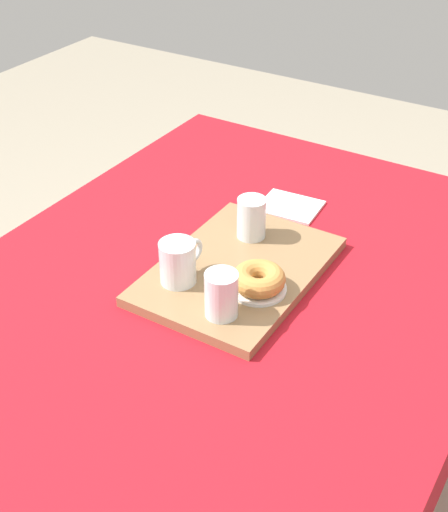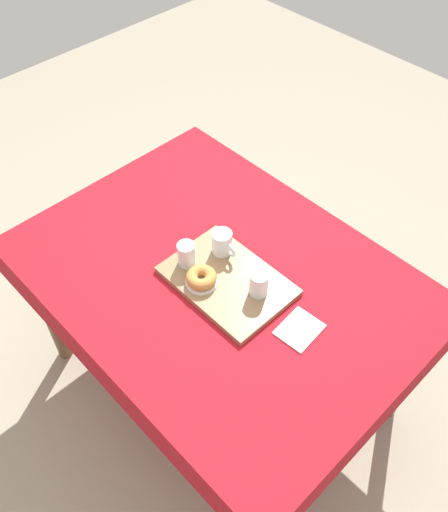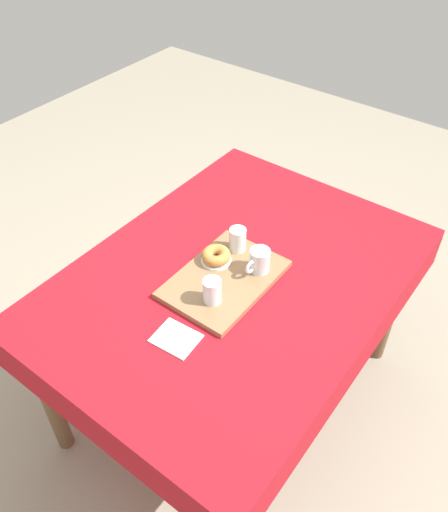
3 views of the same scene
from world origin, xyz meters
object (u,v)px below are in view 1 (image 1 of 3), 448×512
object	(u,v)px
water_glass_far	(221,296)
dining_table	(222,320)
tea_mug_left	(178,263)
serving_tray	(238,270)
sugar_donut_left	(259,278)
paper_napkin	(290,206)
donut_plate_left	(259,288)
water_glass_near	(251,220)

from	to	relation	value
water_glass_far	dining_table	bearing A→B (deg)	-148.97
tea_mug_left	serving_tray	bearing A→B (deg)	143.57
sugar_donut_left	paper_napkin	bearing A→B (deg)	-162.84
water_glass_far	donut_plate_left	size ratio (longest dim) A/B	0.82
water_glass_near	sugar_donut_left	bearing A→B (deg)	34.29
dining_table	water_glass_near	xyz separation A→B (m)	(-0.16, -0.03, 0.15)
water_glass_far	sugar_donut_left	distance (m)	0.11
serving_tray	sugar_donut_left	world-z (taller)	sugar_donut_left
water_glass_near	donut_plate_left	xyz separation A→B (m)	(0.16, 0.11, -0.04)
water_glass_far	paper_napkin	world-z (taller)	water_glass_far
serving_tray	water_glass_near	distance (m)	0.13
serving_tray	water_glass_near	size ratio (longest dim) A/B	4.68
dining_table	paper_napkin	bearing A→B (deg)	-176.13
dining_table	water_glass_far	bearing A→B (deg)	31.03
water_glass_near	donut_plate_left	size ratio (longest dim) A/B	0.82
tea_mug_left	donut_plate_left	xyz separation A→B (m)	(-0.06, 0.15, -0.04)
water_glass_near	sugar_donut_left	distance (m)	0.19
dining_table	water_glass_near	size ratio (longest dim) A/B	15.41
tea_mug_left	donut_plate_left	bearing A→B (deg)	110.97
serving_tray	water_glass_far	bearing A→B (deg)	18.96
tea_mug_left	sugar_donut_left	distance (m)	0.16
donut_plate_left	sugar_donut_left	distance (m)	0.02
dining_table	tea_mug_left	size ratio (longest dim) A/B	12.69
dining_table	serving_tray	size ratio (longest dim) A/B	3.29
donut_plate_left	water_glass_far	bearing A→B (deg)	-12.41
dining_table	paper_napkin	size ratio (longest dim) A/B	10.07
tea_mug_left	paper_napkin	xyz separation A→B (m)	(-0.40, 0.04, -0.06)
serving_tray	donut_plate_left	xyz separation A→B (m)	(0.05, 0.07, 0.01)
donut_plate_left	sugar_donut_left	size ratio (longest dim) A/B	1.06
serving_tray	donut_plate_left	distance (m)	0.09
tea_mug_left	sugar_donut_left	xyz separation A→B (m)	(-0.06, 0.15, -0.01)
tea_mug_left	water_glass_near	xyz separation A→B (m)	(-0.22, 0.04, -0.00)
dining_table	donut_plate_left	bearing A→B (deg)	92.04
paper_napkin	donut_plate_left	bearing A→B (deg)	17.16
tea_mug_left	donut_plate_left	distance (m)	0.17
donut_plate_left	sugar_donut_left	bearing A→B (deg)	0.00
tea_mug_left	water_glass_near	distance (m)	0.22
tea_mug_left	water_glass_near	world-z (taller)	water_glass_near
water_glass_near	donut_plate_left	world-z (taller)	water_glass_near
paper_napkin	sugar_donut_left	bearing A→B (deg)	17.16
sugar_donut_left	paper_napkin	world-z (taller)	sugar_donut_left
water_glass_near	sugar_donut_left	xyz separation A→B (m)	(0.16, 0.11, -0.01)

